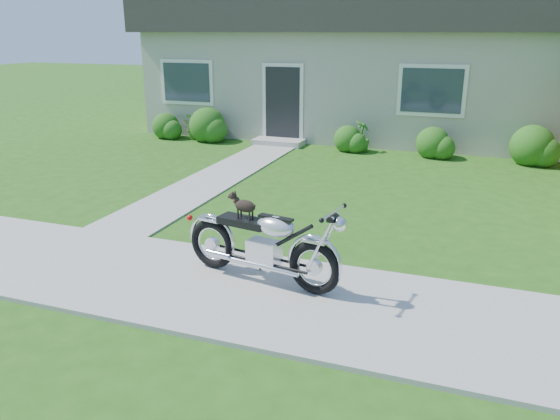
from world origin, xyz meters
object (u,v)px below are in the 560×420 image
(potted_plant_right, at_px, (362,136))
(potted_plant_left, at_px, (193,127))
(house, at_px, (360,60))
(motorcycle_with_dog, at_px, (264,244))

(potted_plant_right, bearing_deg, potted_plant_left, 180.00)
(potted_plant_left, distance_m, potted_plant_right, 4.99)
(house, relative_size, motorcycle_with_dog, 5.70)
(potted_plant_right, relative_size, motorcycle_with_dog, 0.36)
(house, height_order, motorcycle_with_dog, house)
(house, relative_size, potted_plant_left, 17.92)
(house, xyz_separation_m, potted_plant_left, (-4.14, -3.44, -1.81))
(potted_plant_left, relative_size, motorcycle_with_dog, 0.32)
(potted_plant_right, xyz_separation_m, motorcycle_with_dog, (0.51, -8.26, 0.13))
(potted_plant_left, xyz_separation_m, potted_plant_right, (4.99, 0.00, 0.05))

